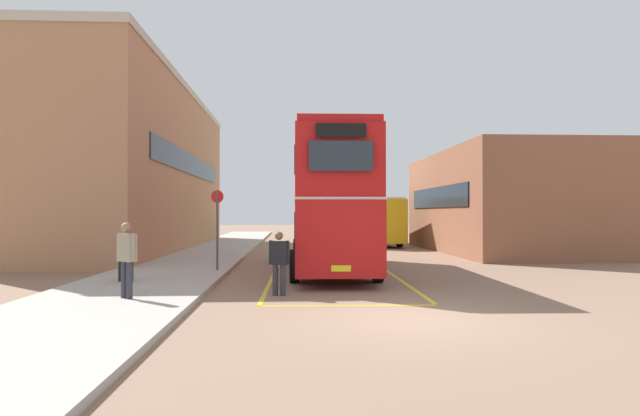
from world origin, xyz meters
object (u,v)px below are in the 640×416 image
object	(u,v)px
pedestrian_boarding	(279,259)
litter_bin	(126,264)
double_decker_bus	(331,201)
pedestrian_waiting_near	(127,254)
bus_stop_sign	(217,222)
single_deck_bus	(369,220)

from	to	relation	value
pedestrian_boarding	litter_bin	size ratio (longest dim) A/B	1.65
double_decker_bus	pedestrian_waiting_near	world-z (taller)	double_decker_bus
pedestrian_boarding	bus_stop_sign	size ratio (longest dim) A/B	0.59
double_decker_bus	pedestrian_boarding	xyz separation A→B (m)	(-1.71, -5.69, -1.58)
bus_stop_sign	pedestrian_waiting_near	bearing A→B (deg)	-101.52
single_deck_bus	pedestrian_waiting_near	xyz separation A→B (m)	(-8.79, -22.48, -0.49)
litter_bin	double_decker_bus	bearing A→B (deg)	30.55
double_decker_bus	pedestrian_boarding	world-z (taller)	double_decker_bus
single_deck_bus	pedestrian_waiting_near	world-z (taller)	single_deck_bus
single_deck_bus	bus_stop_sign	xyz separation A→B (m)	(-7.57, -16.51, 0.14)
double_decker_bus	litter_bin	bearing A→B (deg)	-149.45
pedestrian_waiting_near	litter_bin	bearing A→B (deg)	107.36
pedestrian_boarding	bus_stop_sign	xyz separation A→B (m)	(-2.23, 4.85, 0.85)
litter_bin	single_deck_bus	bearing A→B (deg)	63.11
single_deck_bus	litter_bin	distance (m)	21.66
double_decker_bus	single_deck_bus	xyz separation A→B (m)	(3.63, 15.67, -0.87)
bus_stop_sign	pedestrian_boarding	bearing A→B (deg)	-65.29
pedestrian_waiting_near	litter_bin	xyz separation A→B (m)	(-0.99, 3.18, -0.51)
double_decker_bus	single_deck_bus	bearing A→B (deg)	76.95
double_decker_bus	single_deck_bus	world-z (taller)	double_decker_bus
pedestrian_waiting_near	bus_stop_sign	distance (m)	6.13
pedestrian_waiting_near	bus_stop_sign	xyz separation A→B (m)	(1.22, 5.97, 0.63)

